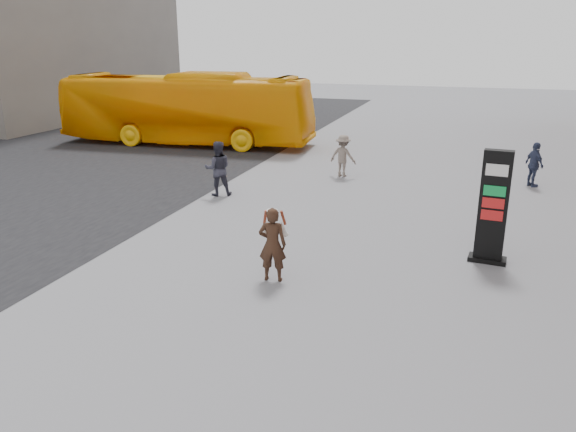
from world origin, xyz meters
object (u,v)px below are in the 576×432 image
(woman, at_px, (272,243))
(pedestrian_b, at_px, (343,156))
(info_pylon, at_px, (493,207))
(bus, at_px, (186,109))
(pedestrian_a, at_px, (218,169))
(pedestrian_c, at_px, (534,165))

(woman, relative_size, pedestrian_b, 1.05)
(info_pylon, bearing_deg, woman, -144.24)
(bus, relative_size, pedestrian_a, 6.81)
(pedestrian_a, relative_size, pedestrian_b, 1.15)
(info_pylon, distance_m, pedestrian_c, 7.76)
(woman, bearing_deg, pedestrian_c, -129.76)
(pedestrian_b, bearing_deg, pedestrian_a, 60.55)
(pedestrian_c, bearing_deg, woman, 119.93)
(bus, bearing_deg, pedestrian_b, -119.81)
(pedestrian_a, relative_size, pedestrian_c, 1.15)
(woman, distance_m, pedestrian_c, 11.67)
(woman, relative_size, pedestrian_c, 1.04)
(info_pylon, bearing_deg, bus, 146.29)
(woman, relative_size, pedestrian_a, 0.91)
(pedestrian_a, bearing_deg, woman, 96.69)
(pedestrian_a, distance_m, pedestrian_b, 4.99)
(info_pylon, height_order, pedestrian_b, info_pylon)
(info_pylon, height_order, woman, info_pylon)
(pedestrian_a, xyz_separation_m, pedestrian_b, (3.23, 3.80, -0.12))
(info_pylon, xyz_separation_m, woman, (-4.33, -2.51, -0.47))
(info_pylon, distance_m, pedestrian_a, 8.87)
(woman, height_order, pedestrian_b, woman)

